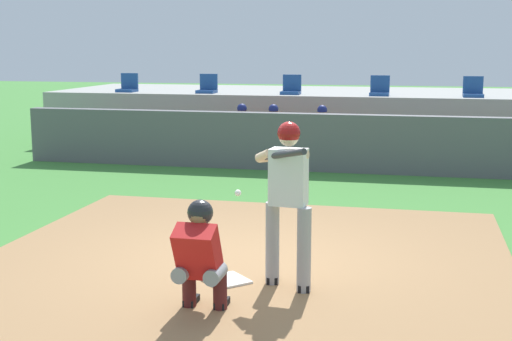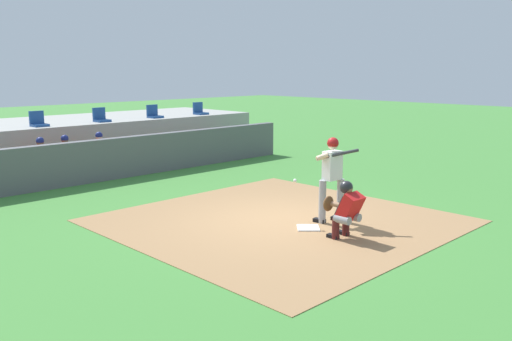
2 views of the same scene
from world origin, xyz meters
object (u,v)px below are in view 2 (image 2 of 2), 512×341
object	(u,v)px
home_plate	(308,228)
stadium_seat_5	(200,111)
dugout_player_2	(102,152)
batter_at_plate	(332,174)
catcher_crouched	(345,208)
dugout_player_0	(43,159)
stadium_seat_2	(38,122)
stadium_seat_3	(101,118)
dugout_player_1	(68,157)
stadium_seat_4	(154,114)

from	to	relation	value
home_plate	stadium_seat_5	xyz separation A→B (m)	(5.42, 10.18, 1.51)
dugout_player_2	batter_at_plate	bearing A→B (deg)	-84.82
catcher_crouched	dugout_player_0	world-z (taller)	dugout_player_0
catcher_crouched	stadium_seat_2	world-z (taller)	stadium_seat_2
stadium_seat_3	catcher_crouched	bearing A→B (deg)	-95.62
stadium_seat_2	stadium_seat_3	distance (m)	2.17
dugout_player_0	dugout_player_2	distance (m)	1.82
dugout_player_0	stadium_seat_2	distance (m)	2.34
stadium_seat_3	batter_at_plate	bearing A→B (deg)	-92.20
dugout_player_0	stadium_seat_2	size ratio (longest dim) A/B	2.71
dugout_player_1	dugout_player_2	xyz separation A→B (m)	(1.09, 0.00, 0.00)
home_plate	stadium_seat_5	world-z (taller)	stadium_seat_5
dugout_player_1	batter_at_plate	bearing A→B (deg)	-77.35
dugout_player_0	stadium_seat_4	xyz separation A→B (m)	(5.12, 2.03, 0.86)
catcher_crouched	stadium_seat_4	bearing A→B (deg)	73.62
batter_at_plate	stadium_seat_3	xyz separation A→B (m)	(0.39, 10.21, 0.50)
dugout_player_0	stadium_seat_3	bearing A→B (deg)	34.57
stadium_seat_2	dugout_player_2	bearing A→B (deg)	-63.10
dugout_player_2	stadium_seat_4	world-z (taller)	stadium_seat_4
batter_at_plate	stadium_seat_4	bearing A→B (deg)	75.93
home_plate	stadium_seat_2	size ratio (longest dim) A/B	0.92
stadium_seat_4	dugout_player_0	bearing A→B (deg)	-158.32
stadium_seat_3	stadium_seat_2	bearing A→B (deg)	180.00
catcher_crouched	stadium_seat_5	size ratio (longest dim) A/B	3.47
dugout_player_2	dugout_player_1	bearing A→B (deg)	180.00
dugout_player_0	dugout_player_1	xyz separation A→B (m)	(0.72, 0.00, 0.00)
catcher_crouched	dugout_player_1	bearing A→B (deg)	97.18
dugout_player_2	stadium_seat_5	bearing A→B (deg)	20.41
dugout_player_0	stadium_seat_2	bearing A→B (deg)	68.88
stadium_seat_3	dugout_player_2	bearing A→B (deg)	-119.14
batter_at_plate	dugout_player_1	bearing A→B (deg)	102.65
catcher_crouched	dugout_player_1	xyz separation A→B (m)	(-1.14, 9.04, 0.06)
catcher_crouched	stadium_seat_3	bearing A→B (deg)	84.38
dugout_player_2	home_plate	bearing A→B (deg)	-89.64
batter_at_plate	dugout_player_1	xyz separation A→B (m)	(-1.83, 8.18, -0.36)
dugout_player_1	stadium_seat_3	xyz separation A→B (m)	(2.23, 2.03, 0.86)
stadium_seat_4	stadium_seat_5	bearing A→B (deg)	0.00
dugout_player_0	dugout_player_1	world-z (taller)	same
stadium_seat_3	stadium_seat_4	xyz separation A→B (m)	(2.17, 0.00, 0.00)
home_plate	catcher_crouched	distance (m)	1.07
stadium_seat_2	stadium_seat_5	bearing A→B (deg)	0.00
home_plate	batter_at_plate	xyz separation A→B (m)	(0.69, -0.03, 1.01)
home_plate	stadium_seat_3	distance (m)	10.35
dugout_player_2	stadium_seat_5	xyz separation A→B (m)	(5.47, 2.03, 0.86)
dugout_player_1	stadium_seat_5	size ratio (longest dim) A/B	2.71
batter_at_plate	catcher_crouched	size ratio (longest dim) A/B	1.08
stadium_seat_4	dugout_player_1	bearing A→B (deg)	-155.16
stadium_seat_4	home_plate	bearing A→B (deg)	-107.71
dugout_player_1	stadium_seat_4	size ratio (longest dim) A/B	2.71
dugout_player_0	dugout_player_2	xyz separation A→B (m)	(1.82, 0.00, 0.00)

